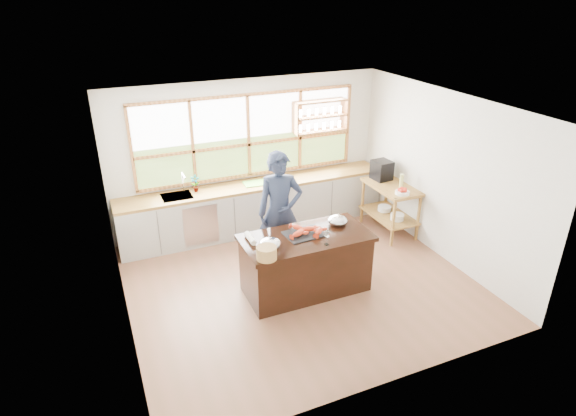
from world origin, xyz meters
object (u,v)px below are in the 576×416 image
island (306,263)px  wicker_basket (267,253)px  espresso_machine (382,170)px  cook (280,212)px

island → wicker_basket: size_ratio=6.86×
island → espresso_machine: espresso_machine is taller
island → espresso_machine: 2.69m
island → wicker_basket: bearing=-154.5°
island → wicker_basket: 0.97m
island → cook: bearing=96.2°
island → cook: size_ratio=0.96×
cook → wicker_basket: bearing=-105.9°
espresso_machine → wicker_basket: (-2.92, -1.79, -0.09)m
island → espresso_machine: bearing=33.3°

